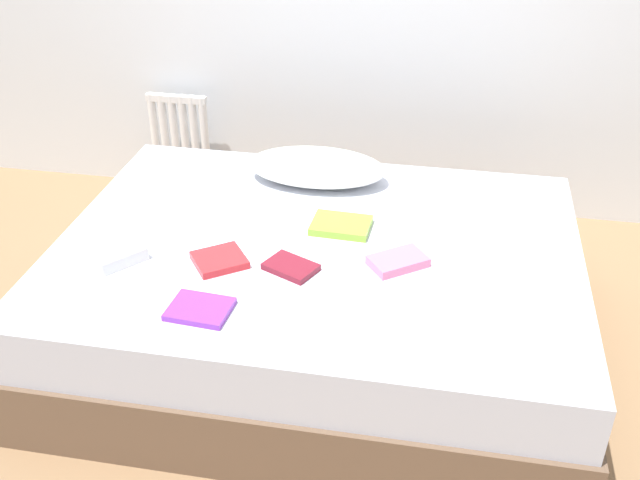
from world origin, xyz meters
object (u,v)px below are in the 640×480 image
radiator (180,138)px  textbook_maroon (291,267)px  bed (318,297)px  textbook_lime (341,225)px  textbook_purple (200,309)px  textbook_pink (398,261)px  textbook_red (219,260)px  textbook_white (113,250)px  pillow (316,167)px

radiator → textbook_maroon: radiator is taller
bed → textbook_lime: 0.30m
bed → textbook_purple: textbook_purple is taller
textbook_pink → textbook_purple: (-0.61, -0.40, -0.01)m
textbook_pink → radiator: bearing=98.2°
textbook_pink → textbook_red: (-0.63, -0.10, -0.00)m
textbook_pink → textbook_maroon: bearing=158.1°
radiator → textbook_lime: radiator is taller
textbook_red → textbook_pink: bearing=-26.6°
textbook_lime → textbook_purple: 0.72m
textbook_lime → textbook_purple: size_ratio=1.13×
radiator → textbook_pink: radiator is taller
bed → radiator: radiator is taller
textbook_lime → textbook_maroon: (-0.13, -0.32, -0.00)m
bed → radiator: (-0.99, 1.20, 0.08)m
bed → textbook_red: 0.47m
textbook_lime → textbook_white: textbook_white is taller
pillow → textbook_purple: (-0.20, -1.00, -0.06)m
textbook_white → textbook_red: size_ratio=1.20×
textbook_pink → textbook_red: bearing=152.6°
radiator → textbook_purple: radiator is taller
pillow → textbook_lime: bearing=-66.0°
pillow → textbook_purple: bearing=-101.3°
textbook_pink → textbook_red: 0.64m
radiator → bed: bearing=-50.5°
radiator → textbook_pink: 1.85m
textbook_lime → textbook_white: bearing=-153.6°
textbook_lime → textbook_red: size_ratio=1.28×
bed → textbook_purple: (-0.30, -0.50, 0.26)m
radiator → pillow: size_ratio=0.83×
textbook_red → textbook_purple: bearing=-121.5°
bed → radiator: bearing=129.5°
bed → textbook_white: size_ratio=9.46×
textbook_maroon → textbook_white: (-0.66, -0.03, 0.01)m
textbook_white → textbook_red: (0.40, 0.02, -0.01)m
textbook_maroon → textbook_purple: textbook_maroon is taller
radiator → pillow: pillow is taller
pillow → bed: bearing=-78.7°
radiator → pillow: (0.89, -0.70, 0.24)m
textbook_purple → textbook_white: (-0.42, 0.27, 0.01)m
textbook_red → textbook_white: bearing=147.6°
radiator → textbook_lime: size_ratio=2.20×
textbook_white → textbook_lime: bearing=63.5°
bed → textbook_purple: 0.64m
textbook_pink → textbook_purple: size_ratio=1.00×
pillow → textbook_purple: pillow is taller
textbook_purple → textbook_lime: bearing=63.5°
bed → textbook_lime: (0.07, 0.12, 0.27)m
radiator → textbook_red: (0.67, -1.41, 0.19)m
textbook_maroon → textbook_white: bearing=-152.1°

